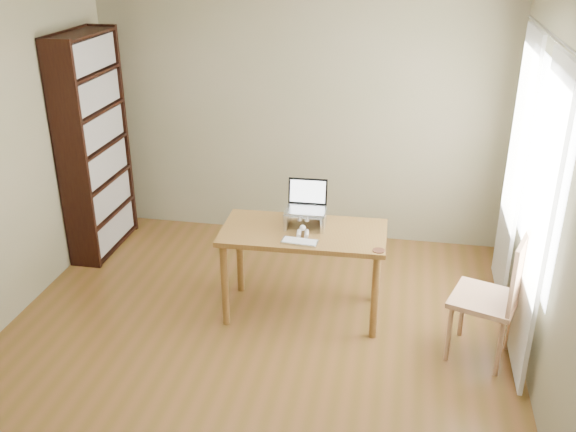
% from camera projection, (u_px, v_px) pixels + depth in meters
% --- Properties ---
extents(room, '(4.04, 4.54, 2.64)m').
position_uv_depth(room, '(246.00, 197.00, 4.21)').
color(room, brown).
rests_on(room, ground).
extents(bookshelf, '(0.30, 0.90, 2.10)m').
position_uv_depth(bookshelf, '(94.00, 146.00, 6.01)').
color(bookshelf, black).
rests_on(bookshelf, ground).
extents(curtains, '(0.03, 1.90, 2.25)m').
position_uv_depth(curtains, '(526.00, 192.00, 4.65)').
color(curtains, white).
rests_on(curtains, ground).
extents(desk, '(1.31, 0.68, 0.75)m').
position_uv_depth(desk, '(304.00, 243.00, 5.07)').
color(desk, brown).
rests_on(desk, ground).
extents(laptop_stand, '(0.32, 0.25, 0.13)m').
position_uv_depth(laptop_stand, '(305.00, 217.00, 5.07)').
color(laptop_stand, '#BBBEC0').
rests_on(laptop_stand, desk).
extents(laptop, '(0.32, 0.27, 0.22)m').
position_uv_depth(laptop, '(307.00, 202.00, 5.07)').
color(laptop, '#BBBEC0').
rests_on(laptop, laptop_stand).
extents(keyboard, '(0.28, 0.14, 0.02)m').
position_uv_depth(keyboard, '(300.00, 242.00, 4.83)').
color(keyboard, '#BBBEC0').
rests_on(keyboard, desk).
extents(coaster, '(0.09, 0.09, 0.01)m').
position_uv_depth(coaster, '(379.00, 250.00, 4.71)').
color(coaster, '#512A1B').
rests_on(coaster, desk).
extents(cat, '(0.26, 0.49, 0.16)m').
position_uv_depth(cat, '(305.00, 217.00, 5.10)').
color(cat, '#4E443D').
rests_on(cat, desk).
extents(chair, '(0.57, 0.56, 1.01)m').
position_uv_depth(chair, '(497.00, 292.00, 4.57)').
color(chair, tan).
rests_on(chair, ground).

